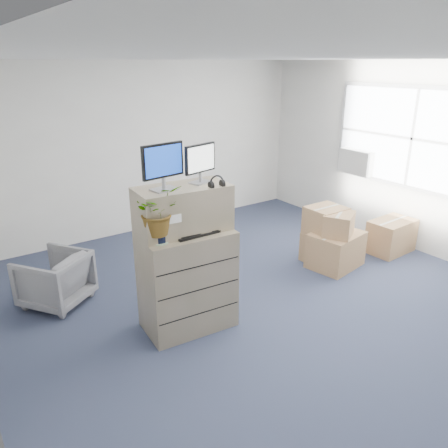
{
  "coord_description": "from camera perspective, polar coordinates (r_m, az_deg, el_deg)",
  "views": [
    {
      "loc": [
        -3.07,
        -3.22,
        2.77
      ],
      "look_at": [
        -0.54,
        0.4,
        1.12
      ],
      "focal_mm": 35.0,
      "sensor_mm": 36.0,
      "label": 1
    }
  ],
  "objects": [
    {
      "name": "ground",
      "position": [
        5.24,
        7.51,
        -11.65
      ],
      "size": [
        7.0,
        7.0,
        0.0
      ],
      "primitive_type": "plane",
      "color": "#22273D",
      "rests_on": "ground"
    },
    {
      "name": "wall_back",
      "position": [
        7.53,
        -10.38,
        9.64
      ],
      "size": [
        6.0,
        0.02,
        2.8
      ],
      "primitive_type": "cube",
      "color": "silver",
      "rests_on": "ground"
    },
    {
      "name": "wall_right",
      "position": [
        7.02,
        26.81,
        7.0
      ],
      "size": [
        0.02,
        7.0,
        2.8
      ],
      "primitive_type": "cube",
      "color": "silver",
      "rests_on": "ground"
    },
    {
      "name": "window",
      "position": [
        7.16,
        23.49,
        10.2
      ],
      "size": [
        0.07,
        2.72,
        1.52
      ],
      "color": "#959597",
      "rests_on": "wall_right"
    },
    {
      "name": "ac_unit",
      "position": [
        7.69,
        16.98,
        7.79
      ],
      "size": [
        0.24,
        0.6,
        0.4
      ],
      "primitive_type": "cube",
      "color": "silver",
      "rests_on": "wall_right"
    },
    {
      "name": "filing_cabinet_lower",
      "position": [
        4.77,
        -4.81,
        -7.32
      ],
      "size": [
        1.0,
        0.66,
        1.12
      ],
      "primitive_type": "cube",
      "rotation": [
        0.0,
        0.0,
        -0.08
      ],
      "color": "#82795A",
      "rests_on": "ground"
    },
    {
      "name": "filing_cabinet_upper",
      "position": [
        4.5,
        -5.4,
        1.98
      ],
      "size": [
        0.99,
        0.56,
        0.48
      ],
      "primitive_type": "cube",
      "rotation": [
        0.0,
        0.0,
        -0.08
      ],
      "color": "#82795A",
      "rests_on": "filing_cabinet_lower"
    },
    {
      "name": "monitor_left",
      "position": [
        4.25,
        -7.96,
        7.73
      ],
      "size": [
        0.46,
        0.21,
        0.46
      ],
      "rotation": [
        0.0,
        0.0,
        0.15
      ],
      "color": "#99999E",
      "rests_on": "filing_cabinet_upper"
    },
    {
      "name": "monitor_right",
      "position": [
        4.49,
        -3.11,
        8.16
      ],
      "size": [
        0.4,
        0.2,
        0.4
      ],
      "rotation": [
        0.0,
        0.0,
        0.24
      ],
      "color": "#99999E",
      "rests_on": "filing_cabinet_upper"
    },
    {
      "name": "headphones",
      "position": [
        4.39,
        -0.96,
        5.44
      ],
      "size": [
        0.16,
        0.03,
        0.16
      ],
      "primitive_type": "torus",
      "rotation": [
        1.57,
        0.0,
        -0.08
      ],
      "color": "black",
      "rests_on": "filing_cabinet_upper"
    },
    {
      "name": "keyboard",
      "position": [
        4.46,
        -3.68,
        -1.21
      ],
      "size": [
        0.48,
        0.2,
        0.02
      ],
      "primitive_type": "cube",
      "rotation": [
        0.0,
        0.0,
        -0.01
      ],
      "color": "black",
      "rests_on": "filing_cabinet_lower"
    },
    {
      "name": "mouse",
      "position": [
        4.63,
        -0.4,
        -0.28
      ],
      "size": [
        0.11,
        0.08,
        0.04
      ],
      "primitive_type": "ellipsoid",
      "rotation": [
        0.0,
        0.0,
        0.11
      ],
      "color": "silver",
      "rests_on": "filing_cabinet_lower"
    },
    {
      "name": "water_bottle",
      "position": [
        4.57,
        -4.88,
        0.84
      ],
      "size": [
        0.07,
        0.07,
        0.26
      ],
      "primitive_type": "cylinder",
      "color": "#909498",
      "rests_on": "filing_cabinet_lower"
    },
    {
      "name": "phone_dock",
      "position": [
        4.51,
        -5.54,
        -0.47
      ],
      "size": [
        0.08,
        0.07,
        0.16
      ],
      "rotation": [
        0.0,
        0.0,
        -0.08
      ],
      "color": "silver",
      "rests_on": "filing_cabinet_lower"
    },
    {
      "name": "external_drive",
      "position": [
        4.73,
        -2.38,
        0.32
      ],
      "size": [
        0.25,
        0.22,
        0.06
      ],
      "primitive_type": "cube",
      "rotation": [
        0.0,
        0.0,
        -0.42
      ],
      "color": "black",
      "rests_on": "filing_cabinet_lower"
    },
    {
      "name": "tissue_box",
      "position": [
        4.71,
        -1.19,
        1.32
      ],
      "size": [
        0.3,
        0.21,
        0.1
      ],
      "primitive_type": "cube",
      "rotation": [
        0.0,
        0.0,
        -0.32
      ],
      "color": "#3D80D2",
      "rests_on": "external_drive"
    },
    {
      "name": "potted_plant",
      "position": [
        4.22,
        -8.66,
        0.96
      ],
      "size": [
        0.5,
        0.54,
        0.47
      ],
      "rotation": [
        0.0,
        0.0,
        -0.08
      ],
      "color": "#97B491",
      "rests_on": "filing_cabinet_lower"
    },
    {
      "name": "office_chair",
      "position": [
        5.64,
        -21.26,
        -6.45
      ],
      "size": [
        0.93,
        0.92,
        0.71
      ],
      "primitive_type": "imported",
      "rotation": [
        0.0,
        0.0,
        3.75
      ],
      "color": "slate",
      "rests_on": "ground"
    },
    {
      "name": "cardboard_boxes",
      "position": [
        6.62,
        15.81,
        -1.95
      ],
      "size": [
        1.87,
        0.83,
        0.83
      ],
      "color": "#936747",
      "rests_on": "ground"
    }
  ]
}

